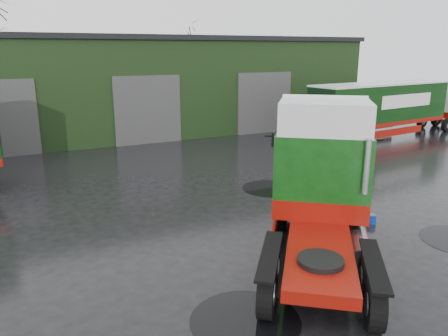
{
  "coord_description": "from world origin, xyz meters",
  "views": [
    {
      "loc": [
        -5.32,
        -11.07,
        5.45
      ],
      "look_at": [
        0.77,
        1.3,
        1.7
      ],
      "focal_mm": 35.0,
      "sensor_mm": 36.0,
      "label": 1
    }
  ],
  "objects_px": {
    "wash_bucket": "(371,219)",
    "tree_back_b": "(179,68)",
    "lorry_right": "(380,111)",
    "warehouse": "(122,83)",
    "hero_tractor": "(322,191)"
  },
  "relations": [
    {
      "from": "lorry_right",
      "to": "tree_back_b",
      "type": "distance_m",
      "value": 21.77
    },
    {
      "from": "wash_bucket",
      "to": "tree_back_b",
      "type": "bearing_deg",
      "value": 80.58
    },
    {
      "from": "lorry_right",
      "to": "tree_back_b",
      "type": "bearing_deg",
      "value": -171.64
    },
    {
      "from": "hero_tractor",
      "to": "lorry_right",
      "type": "bearing_deg",
      "value": 78.01
    },
    {
      "from": "hero_tractor",
      "to": "lorry_right",
      "type": "xyz_separation_m",
      "value": [
        14.06,
        12.0,
        -0.33
      ]
    },
    {
      "from": "wash_bucket",
      "to": "tree_back_b",
      "type": "height_order",
      "value": "tree_back_b"
    },
    {
      "from": "lorry_right",
      "to": "tree_back_b",
      "type": "xyz_separation_m",
      "value": [
        -5.4,
        21.0,
        1.99
      ]
    },
    {
      "from": "tree_back_b",
      "to": "warehouse",
      "type": "bearing_deg",
      "value": -128.66
    },
    {
      "from": "lorry_right",
      "to": "wash_bucket",
      "type": "distance_m",
      "value": 14.88
    },
    {
      "from": "hero_tractor",
      "to": "lorry_right",
      "type": "height_order",
      "value": "hero_tractor"
    },
    {
      "from": "hero_tractor",
      "to": "wash_bucket",
      "type": "xyz_separation_m",
      "value": [
        3.47,
        1.68,
        -1.94
      ]
    },
    {
      "from": "lorry_right",
      "to": "tree_back_b",
      "type": "relative_size",
      "value": 1.78
    },
    {
      "from": "hero_tractor",
      "to": "lorry_right",
      "type": "distance_m",
      "value": 18.49
    },
    {
      "from": "wash_bucket",
      "to": "tree_back_b",
      "type": "relative_size",
      "value": 0.04
    },
    {
      "from": "warehouse",
      "to": "lorry_right",
      "type": "xyz_separation_m",
      "value": [
        13.4,
        -11.0,
        -1.4
      ]
    }
  ]
}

